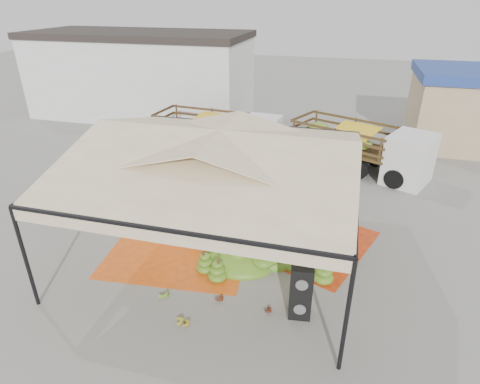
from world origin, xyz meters
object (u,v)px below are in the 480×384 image
(banana_heap, at_px, (263,226))
(vendor, at_px, (277,192))
(truck_left, at_px, (222,131))
(truck_right, at_px, (365,144))
(speaker_stack, at_px, (301,291))

(banana_heap, xyz_separation_m, vendor, (0.09, 2.19, 0.25))
(vendor, relative_size, truck_left, 0.28)
(truck_right, bearing_deg, vendor, -97.44)
(truck_left, xyz_separation_m, truck_right, (6.99, -0.15, 0.01))
(speaker_stack, distance_m, vendor, 5.46)
(vendor, height_order, truck_right, truck_right)
(banana_heap, xyz_separation_m, truck_left, (-3.74, 7.45, 0.69))
(banana_heap, height_order, truck_left, truck_left)
(truck_right, bearing_deg, truck_left, -156.95)
(banana_heap, bearing_deg, truck_left, 116.66)
(banana_heap, relative_size, truck_left, 0.92)
(vendor, bearing_deg, speaker_stack, 115.41)
(speaker_stack, bearing_deg, banana_heap, 111.54)
(banana_heap, relative_size, speaker_stack, 3.84)
(speaker_stack, xyz_separation_m, vendor, (-1.57, 5.23, 0.11))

